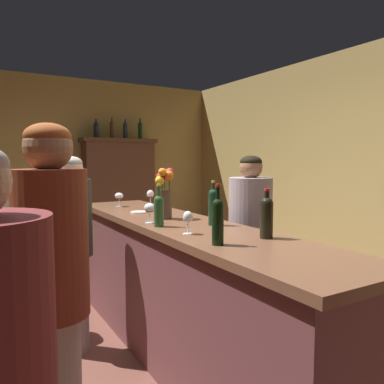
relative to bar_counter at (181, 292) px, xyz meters
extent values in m
plane|color=brown|center=(-0.24, 0.06, -0.53)|extent=(9.11, 9.11, 0.00)
cube|color=tan|center=(-0.24, 3.62, 0.84)|extent=(5.35, 0.12, 2.74)
cube|color=tan|center=(2.44, 0.06, 0.84)|extent=(0.12, 7.12, 2.74)
cube|color=brown|center=(0.00, 0.00, -0.03)|extent=(0.57, 3.02, 1.00)
cube|color=brown|center=(0.00, 0.00, 0.50)|extent=(0.65, 3.14, 0.05)
cube|color=brown|center=(0.72, 3.35, 0.39)|extent=(1.09, 0.30, 1.83)
cube|color=brown|center=(0.72, 3.35, 1.27)|extent=(1.17, 0.36, 0.06)
cylinder|color=#254D27|center=(-0.22, -0.08, 0.61)|extent=(0.07, 0.07, 0.18)
sphere|color=#254D27|center=(-0.22, -0.08, 0.70)|extent=(0.07, 0.07, 0.07)
cylinder|color=#254D27|center=(-0.22, -0.08, 0.75)|extent=(0.03, 0.03, 0.10)
cylinder|color=gold|center=(-0.22, -0.08, 0.81)|extent=(0.03, 0.03, 0.02)
cylinder|color=black|center=(-0.18, -0.74, 0.63)|extent=(0.06, 0.06, 0.22)
sphere|color=black|center=(-0.18, -0.74, 0.74)|extent=(0.06, 0.06, 0.06)
cylinder|color=black|center=(-0.18, -0.74, 0.79)|extent=(0.02, 0.02, 0.09)
cylinder|color=#AD1E1E|center=(-0.18, -0.74, 0.84)|extent=(0.03, 0.03, 0.02)
cylinder|color=#163321|center=(0.13, -0.22, 0.63)|extent=(0.07, 0.07, 0.22)
sphere|color=#163321|center=(0.13, -0.22, 0.74)|extent=(0.07, 0.07, 0.07)
cylinder|color=#163321|center=(0.13, -0.22, 0.78)|extent=(0.02, 0.02, 0.08)
cylinder|color=gold|center=(0.13, -0.22, 0.83)|extent=(0.02, 0.02, 0.02)
cylinder|color=black|center=(0.16, -0.74, 0.62)|extent=(0.08, 0.08, 0.20)
sphere|color=black|center=(0.16, -0.74, 0.73)|extent=(0.08, 0.08, 0.08)
cylinder|color=black|center=(0.16, -0.74, 0.76)|extent=(0.03, 0.03, 0.07)
cylinder|color=red|center=(0.16, -0.74, 0.81)|extent=(0.03, 0.03, 0.02)
cylinder|color=white|center=(0.14, 0.86, 0.52)|extent=(0.07, 0.07, 0.00)
cylinder|color=white|center=(0.14, 0.86, 0.57)|extent=(0.01, 0.01, 0.09)
ellipsoid|color=white|center=(0.14, 0.86, 0.65)|extent=(0.07, 0.07, 0.08)
ellipsoid|color=maroon|center=(0.14, 0.86, 0.63)|extent=(0.06, 0.06, 0.03)
cylinder|color=white|center=(-0.18, -0.40, 0.52)|extent=(0.07, 0.07, 0.00)
cylinder|color=white|center=(-0.18, -0.40, 0.56)|extent=(0.01, 0.01, 0.06)
ellipsoid|color=white|center=(-0.18, -0.40, 0.63)|extent=(0.06, 0.06, 0.08)
cylinder|color=white|center=(-0.08, 1.12, 0.52)|extent=(0.07, 0.07, 0.00)
cylinder|color=white|center=(-0.08, 1.12, 0.56)|extent=(0.01, 0.01, 0.07)
ellipsoid|color=white|center=(-0.08, 1.12, 0.63)|extent=(0.08, 0.08, 0.06)
ellipsoid|color=maroon|center=(-0.08, 1.12, 0.61)|extent=(0.07, 0.07, 0.03)
cylinder|color=white|center=(-0.21, 0.09, 0.52)|extent=(0.07, 0.07, 0.00)
cylinder|color=white|center=(-0.21, 0.09, 0.56)|extent=(0.01, 0.01, 0.07)
ellipsoid|color=white|center=(-0.21, 0.09, 0.63)|extent=(0.08, 0.08, 0.07)
ellipsoid|color=maroon|center=(-0.21, 0.09, 0.61)|extent=(0.07, 0.07, 0.03)
cylinder|color=#493524|center=(-0.03, 0.21, 0.63)|extent=(0.12, 0.12, 0.22)
cylinder|color=#38602D|center=(0.02, 0.22, 0.77)|extent=(0.01, 0.01, 0.23)
sphere|color=red|center=(0.02, 0.22, 0.88)|extent=(0.06, 0.06, 0.06)
cylinder|color=#38602D|center=(-0.01, 0.25, 0.76)|extent=(0.01, 0.01, 0.21)
sphere|color=orange|center=(-0.01, 0.25, 0.87)|extent=(0.08, 0.08, 0.08)
cylinder|color=#38602D|center=(-0.05, 0.24, 0.75)|extent=(0.01, 0.01, 0.19)
sphere|color=red|center=(-0.05, 0.24, 0.84)|extent=(0.08, 0.08, 0.08)
cylinder|color=#38602D|center=(-0.08, 0.20, 0.74)|extent=(0.01, 0.01, 0.16)
sphere|color=gold|center=(-0.08, 0.20, 0.82)|extent=(0.07, 0.07, 0.07)
cylinder|color=#38602D|center=(-0.06, 0.18, 0.77)|extent=(0.01, 0.01, 0.23)
sphere|color=orange|center=(-0.06, 0.18, 0.88)|extent=(0.06, 0.06, 0.06)
cylinder|color=#38602D|center=(0.00, 0.18, 0.76)|extent=(0.01, 0.01, 0.20)
sphere|color=orange|center=(0.00, 0.18, 0.86)|extent=(0.07, 0.07, 0.07)
cylinder|color=white|center=(-0.08, 0.61, 0.53)|extent=(0.15, 0.15, 0.01)
cylinder|color=#1C2232|center=(0.37, 3.35, 1.40)|extent=(0.08, 0.08, 0.19)
sphere|color=#1C2232|center=(0.37, 3.35, 1.50)|extent=(0.08, 0.08, 0.08)
cylinder|color=#1C2232|center=(0.37, 3.35, 1.53)|extent=(0.03, 0.03, 0.07)
cylinder|color=#AC191C|center=(0.37, 3.35, 1.58)|extent=(0.03, 0.03, 0.02)
cylinder|color=#4C3315|center=(0.62, 3.35, 1.42)|extent=(0.07, 0.07, 0.23)
sphere|color=#4C3315|center=(0.62, 3.35, 1.53)|extent=(0.07, 0.07, 0.07)
cylinder|color=#4C3315|center=(0.62, 3.35, 1.58)|extent=(0.02, 0.02, 0.08)
cylinder|color=#A9261A|center=(0.62, 3.35, 1.63)|extent=(0.03, 0.03, 0.02)
cylinder|color=#1E2E3F|center=(0.83, 3.35, 1.41)|extent=(0.07, 0.07, 0.21)
sphere|color=#1E2E3F|center=(0.83, 3.35, 1.52)|extent=(0.07, 0.07, 0.07)
cylinder|color=#1E2E3F|center=(0.83, 3.35, 1.56)|extent=(0.03, 0.03, 0.08)
cylinder|color=red|center=(0.83, 3.35, 1.60)|extent=(0.03, 0.03, 0.02)
cylinder|color=#143820|center=(1.09, 3.35, 1.42)|extent=(0.06, 0.06, 0.24)
sphere|color=#143820|center=(1.09, 3.35, 1.54)|extent=(0.06, 0.06, 0.06)
cylinder|color=#143820|center=(1.09, 3.35, 1.59)|extent=(0.02, 0.02, 0.09)
cylinder|color=gold|center=(1.09, 3.35, 1.64)|extent=(0.02, 0.02, 0.02)
cylinder|color=brown|center=(-1.03, -0.72, 0.62)|extent=(0.32, 0.32, 0.64)
sphere|color=#996B4E|center=(-1.03, -0.72, 1.03)|extent=(0.20, 0.20, 0.20)
ellipsoid|color=#9C4C20|center=(-1.03, -0.72, 1.08)|extent=(0.19, 0.19, 0.11)
cylinder|color=gray|center=(-0.65, 0.56, -0.15)|extent=(0.22, 0.22, 0.77)
cylinder|color=#2D3427|center=(-0.65, 0.56, 0.53)|extent=(0.30, 0.30, 0.59)
sphere|color=#E1B192|center=(-0.65, 0.56, 0.91)|extent=(0.19, 0.19, 0.19)
ellipsoid|color=#AAA99E|center=(-0.65, 0.56, 0.95)|extent=(0.18, 0.18, 0.10)
cylinder|color=#1D2B4B|center=(0.63, -0.02, -0.14)|extent=(0.25, 0.25, 0.78)
cylinder|color=#9C8D93|center=(0.63, -0.02, 0.54)|extent=(0.35, 0.35, 0.58)
sphere|color=#946544|center=(0.63, -0.02, 0.92)|extent=(0.19, 0.19, 0.19)
ellipsoid|color=black|center=(0.63, -0.02, 0.96)|extent=(0.18, 0.18, 0.10)
camera|label=1|loc=(-1.32, -2.42, 0.98)|focal=35.74mm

